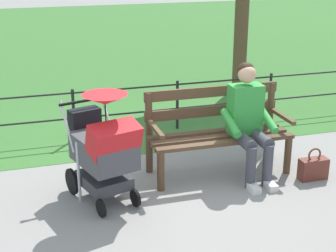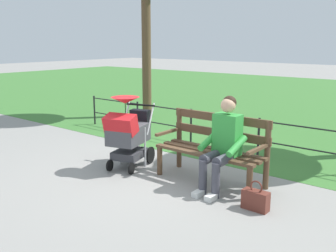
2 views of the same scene
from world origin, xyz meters
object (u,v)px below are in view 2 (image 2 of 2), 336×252
park_bench (213,145)px  stroller (128,131)px  person_on_bench (223,141)px  handbag (256,200)px

park_bench → stroller: size_ratio=1.39×
person_on_bench → handbag: 0.92m
person_on_bench → park_bench: bearing=-38.1°
park_bench → handbag: 1.16m
park_bench → handbag: size_ratio=4.33×
park_bench → stroller: stroller is taller
stroller → handbag: (-2.30, 0.18, -0.47)m
handbag → park_bench: bearing=-29.8°
stroller → handbag: bearing=175.6°
park_bench → stroller: bearing=15.0°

